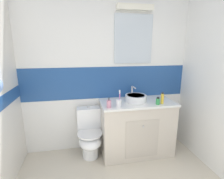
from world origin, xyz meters
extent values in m
cube|color=white|center=(0.00, 2.45, 0.42)|extent=(3.20, 0.10, 0.85)
cube|color=#234C8C|center=(0.00, 2.45, 1.10)|extent=(3.20, 0.10, 0.50)
cube|color=white|center=(0.00, 2.45, 1.93)|extent=(3.20, 0.10, 1.15)
cube|color=silver|center=(0.41, 2.39, 1.77)|extent=(0.60, 0.02, 0.73)
cube|color=white|center=(0.41, 2.35, 2.21)|extent=(0.55, 0.10, 0.08)
cube|color=beige|center=(0.41, 2.13, 0.41)|extent=(1.08, 0.55, 0.82)
cube|color=white|center=(0.41, 2.12, 0.83)|extent=(1.10, 0.57, 0.03)
cube|color=#B6AD9F|center=(0.41, 1.85, 0.37)|extent=(0.49, 0.01, 0.57)
cylinder|color=silver|center=(0.41, 1.83, 0.57)|extent=(0.02, 0.02, 0.03)
cylinder|color=white|center=(0.39, 2.13, 0.90)|extent=(0.32, 0.32, 0.10)
cylinder|color=#AFB1BA|center=(0.39, 2.13, 0.94)|extent=(0.26, 0.26, 0.01)
cylinder|color=silver|center=(0.39, 2.32, 0.95)|extent=(0.03, 0.03, 0.19)
cylinder|color=silver|center=(0.39, 2.23, 1.04)|extent=(0.02, 0.15, 0.02)
cylinder|color=white|center=(-0.31, 2.12, 0.09)|extent=(0.24, 0.24, 0.18)
ellipsoid|color=white|center=(-0.31, 2.08, 0.29)|extent=(0.34, 0.42, 0.22)
cylinder|color=white|center=(-0.31, 2.08, 0.41)|extent=(0.37, 0.37, 0.02)
cube|color=white|center=(-0.31, 2.29, 0.57)|extent=(0.36, 0.17, 0.34)
cylinder|color=silver|center=(-0.31, 2.29, 0.75)|extent=(0.04, 0.04, 0.02)
cylinder|color=white|center=(0.08, 1.94, 0.90)|extent=(0.08, 0.08, 0.10)
cylinder|color=#D872BF|center=(0.09, 1.94, 0.96)|extent=(0.02, 0.02, 0.17)
cube|color=white|center=(0.09, 1.94, 1.05)|extent=(0.01, 0.02, 0.03)
cylinder|color=#D872BF|center=(0.09, 1.94, 0.98)|extent=(0.01, 0.01, 0.19)
cube|color=white|center=(0.09, 1.94, 1.07)|extent=(0.01, 0.02, 0.03)
cylinder|color=pink|center=(-0.06, 1.93, 0.90)|extent=(0.06, 0.06, 0.10)
cylinder|color=#262626|center=(-0.06, 1.93, 0.97)|extent=(0.01, 0.01, 0.04)
cylinder|color=#262626|center=(-0.06, 1.92, 0.99)|extent=(0.01, 0.02, 0.01)
cylinder|color=yellow|center=(0.73, 1.95, 0.92)|extent=(0.04, 0.04, 0.15)
cylinder|color=black|center=(0.73, 1.95, 1.01)|extent=(0.03, 0.03, 0.02)
cylinder|color=green|center=(0.65, 1.93, 0.89)|extent=(0.06, 0.06, 0.09)
cylinder|color=black|center=(0.65, 1.93, 0.95)|extent=(0.04, 0.04, 0.02)
camera|label=1|loc=(-0.44, -0.22, 1.64)|focal=27.37mm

